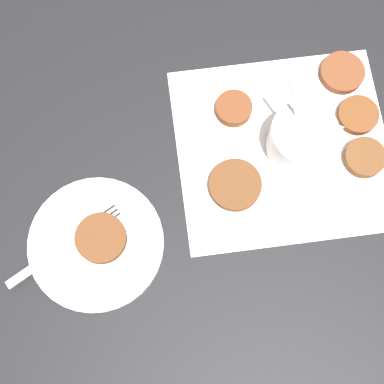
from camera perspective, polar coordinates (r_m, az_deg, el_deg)
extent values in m
plane|color=black|center=(0.84, 11.23, 4.11)|extent=(4.00, 4.00, 0.00)
cube|color=white|center=(0.83, 9.67, 4.64)|extent=(0.33, 0.31, 0.00)
cylinder|color=silver|center=(0.81, 11.76, 5.59)|extent=(0.10, 0.10, 0.06)
cylinder|color=#B23D23|center=(0.82, 11.58, 5.29)|extent=(0.08, 0.08, 0.04)
cone|color=silver|center=(0.80, 15.27, 6.58)|extent=(0.02, 0.02, 0.02)
cylinder|color=silver|center=(0.78, 11.00, 8.38)|extent=(0.03, 0.06, 0.11)
cylinder|color=brown|center=(0.85, 17.93, 3.52)|extent=(0.06, 0.06, 0.02)
cylinder|color=brown|center=(0.89, 15.71, 12.15)|extent=(0.07, 0.07, 0.01)
cylinder|color=brown|center=(0.80, 4.61, 0.75)|extent=(0.08, 0.08, 0.01)
cylinder|color=brown|center=(0.84, 4.46, 8.89)|extent=(0.06, 0.06, 0.02)
cylinder|color=brown|center=(0.87, 17.28, 7.84)|extent=(0.06, 0.06, 0.01)
cylinder|color=silver|center=(0.79, -10.18, -5.46)|extent=(0.20, 0.20, 0.01)
torus|color=silver|center=(0.78, -10.29, -5.36)|extent=(0.19, 0.19, 0.01)
cylinder|color=brown|center=(0.77, -9.68, -4.89)|extent=(0.07, 0.07, 0.02)
cube|color=silver|center=(0.79, -15.53, -7.07)|extent=(0.11, 0.06, 0.00)
cube|color=silver|center=(0.78, -9.70, -3.09)|extent=(0.08, 0.06, 0.00)
cube|color=black|center=(0.78, -9.44, -3.48)|extent=(0.05, 0.03, 0.00)
cube|color=black|center=(0.78, -9.73, -3.05)|extent=(0.05, 0.03, 0.00)
cube|color=black|center=(0.78, -10.01, -2.63)|extent=(0.05, 0.03, 0.00)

